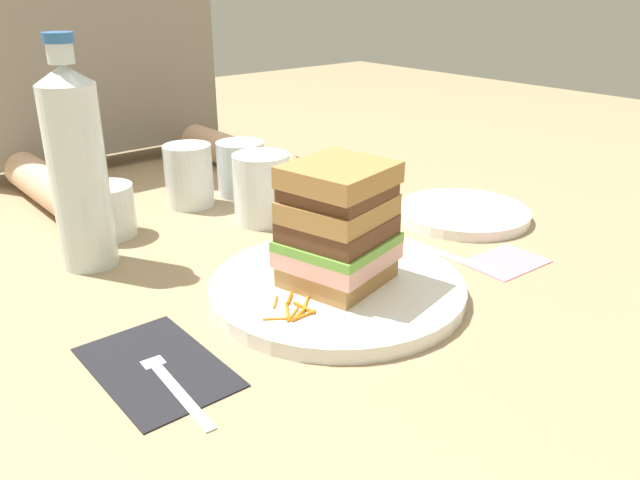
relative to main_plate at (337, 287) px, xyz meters
The scene contains 32 objects.
ground_plane 0.03m from the main_plate, 119.95° to the left, with size 3.00×3.00×0.00m, color #9E8460.
main_plate is the anchor object (origin of this frame).
sandwich 0.08m from the main_plate, 104.99° to the right, with size 0.13×0.13×0.14m.
carrot_shred_0 0.08m from the main_plate, 158.48° to the right, with size 0.00×0.00×0.03m, color orange.
carrot_shred_1 0.09m from the main_plate, behind, with size 0.00×0.00×0.02m, color orange.
carrot_shred_2 0.09m from the main_plate, 166.35° to the right, with size 0.00×0.00×0.03m, color orange.
carrot_shred_3 0.09m from the main_plate, 160.66° to the right, with size 0.00×0.00×0.03m, color orange.
carrot_shred_4 0.11m from the main_plate, 165.82° to the right, with size 0.00×0.00×0.03m, color orange.
carrot_shred_5 0.07m from the main_plate, 161.58° to the right, with size 0.00×0.00×0.03m, color orange.
carrot_shred_6 0.07m from the main_plate, behind, with size 0.00×0.00×0.03m, color orange.
carrot_shred_7 0.09m from the main_plate, 156.90° to the right, with size 0.00×0.00×0.03m, color orange.
carrot_shred_8 0.09m from the main_plate, 153.75° to the right, with size 0.00×0.00×0.03m, color orange.
carrot_shred_9 0.07m from the main_plate, 19.96° to the left, with size 0.00×0.00×0.03m, color orange.
carrot_shred_10 0.09m from the main_plate, 27.54° to the left, with size 0.00×0.00×0.02m, color orange.
carrot_shred_11 0.08m from the main_plate, ahead, with size 0.00×0.00×0.03m, color orange.
carrot_shred_12 0.11m from the main_plate, 10.28° to the left, with size 0.00×0.00×0.02m, color orange.
carrot_shred_13 0.07m from the main_plate, 26.18° to the left, with size 0.00×0.00×0.02m, color orange.
carrot_shred_14 0.09m from the main_plate, ahead, with size 0.00×0.00×0.02m, color orange.
carrot_shred_15 0.08m from the main_plate, 25.78° to the left, with size 0.00×0.00×0.03m, color orange.
carrot_shred_16 0.10m from the main_plate, 15.12° to the left, with size 0.00×0.00×0.02m, color orange.
carrot_shred_17 0.09m from the main_plate, 24.34° to the left, with size 0.00×0.00×0.03m, color orange.
napkin_dark 0.22m from the main_plate, behind, with size 0.10×0.16×0.00m, color black.
fork 0.23m from the main_plate, behind, with size 0.03×0.17×0.00m.
knife 0.18m from the main_plate, ahead, with size 0.02×0.20×0.00m.
juice_glass 0.26m from the main_plate, 73.73° to the left, with size 0.08×0.08×0.10m.
water_bottle 0.34m from the main_plate, 124.59° to the left, with size 0.07×0.07×0.28m.
empty_tumbler_0 0.38m from the main_plate, 85.99° to the left, with size 0.07×0.07×0.10m, color silver.
empty_tumbler_1 0.39m from the main_plate, 72.23° to the left, with size 0.08×0.08×0.09m, color silver.
empty_tumbler_2 0.36m from the main_plate, 110.02° to the left, with size 0.08×0.08×0.07m, color silver.
side_plate 0.31m from the main_plate, 11.61° to the left, with size 0.19×0.19×0.02m, color white.
napkin_pink 0.23m from the main_plate, 18.18° to the right, with size 0.10×0.07×0.00m, color pink.
diner_across 0.72m from the main_plate, 87.96° to the left, with size 0.44×0.48×0.56m.
Camera 1 is at (-0.41, -0.50, 0.33)m, focal length 35.73 mm.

